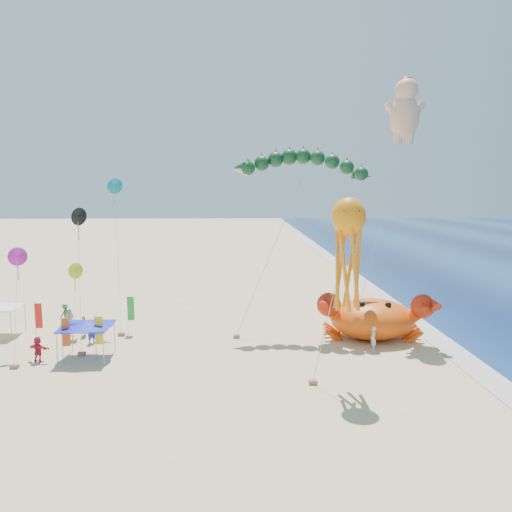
{
  "coord_description": "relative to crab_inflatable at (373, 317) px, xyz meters",
  "views": [
    {
      "loc": [
        -3.25,
        -35.01,
        11.51
      ],
      "look_at": [
        -2.0,
        2.0,
        6.5
      ],
      "focal_mm": 35.0,
      "sensor_mm": 36.0,
      "label": 1
    }
  ],
  "objects": [
    {
      "name": "canopy_white",
      "position": [
        -29.0,
        1.87,
        0.76
      ],
      "size": [
        3.08,
        3.08,
        2.71
      ],
      "color": "gray",
      "rests_on": "ground"
    },
    {
      "name": "octopus_kite",
      "position": [
        -4.04,
        -8.95,
        6.62
      ],
      "size": [
        3.1,
        1.74,
        11.04
      ],
      "color": "orange",
      "rests_on": "ground"
    },
    {
      "name": "feather_flags",
      "position": [
        -21.41,
        -1.85,
        0.33
      ],
      "size": [
        6.95,
        6.54,
        3.2
      ],
      "color": "gray",
      "rests_on": "ground"
    },
    {
      "name": "cherub_kite",
      "position": [
        2.92,
        3.17,
        16.1
      ],
      "size": [
        5.48,
        2.68,
        20.24
      ],
      "color": "#E7AE8D",
      "rests_on": "ground"
    },
    {
      "name": "foam_strip",
      "position": [
        5.01,
        -2.01,
        -1.67
      ],
      "size": [
        320.0,
        320.0,
        0.0
      ],
      "primitive_type": "plane",
      "color": "silver",
      "rests_on": "ground"
    },
    {
      "name": "small_kites",
      "position": [
        -22.8,
        0.83,
        5.73
      ],
      "size": [
        6.57,
        10.29,
        12.42
      ],
      "color": "#0D7791",
      "rests_on": "ground"
    },
    {
      "name": "dragon_kite",
      "position": [
        -5.26,
        3.16,
        11.45
      ],
      "size": [
        10.9,
        4.13,
        14.33
      ],
      "color": "#0E351B",
      "rests_on": "ground"
    },
    {
      "name": "ground",
      "position": [
        -6.99,
        -2.01,
        -1.68
      ],
      "size": [
        320.0,
        320.0,
        0.0
      ],
      "primitive_type": "plane",
      "color": "#D1B784",
      "rests_on": "ground"
    },
    {
      "name": "canopy_blue",
      "position": [
        -20.65,
        -3.78,
        0.76
      ],
      "size": [
        3.57,
        3.57,
        2.71
      ],
      "color": "gray",
      "rests_on": "ground"
    },
    {
      "name": "beachgoers",
      "position": [
        -21.59,
        0.39,
        -0.82
      ],
      "size": [
        25.35,
        11.04,
        1.86
      ],
      "color": "#BC1E3E",
      "rests_on": "ground"
    },
    {
      "name": "crab_inflatable",
      "position": [
        0.0,
        0.0,
        0.0
      ],
      "size": [
        8.71,
        6.0,
        3.82
      ],
      "color": "#E74E0C",
      "rests_on": "ground"
    }
  ]
}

